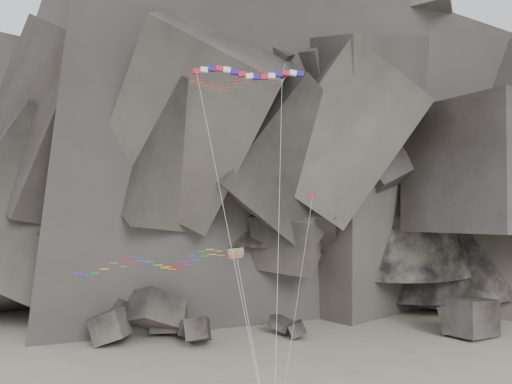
{
  "coord_description": "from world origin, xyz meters",
  "views": [
    {
      "loc": [
        -0.54,
        -43.96,
        20.28
      ],
      "look_at": [
        0.52,
        6.0,
        22.02
      ],
      "focal_mm": 35.0,
      "sensor_mm": 36.0,
      "label": 1
    }
  ],
  "objects_px": {
    "parafoil_kite": "(152,262)",
    "banner_kite": "(249,76)",
    "delta_kite": "(231,81)",
    "pennant_kite": "(304,253)"
  },
  "relations": [
    {
      "from": "parafoil_kite",
      "to": "banner_kite",
      "type": "bearing_deg",
      "value": -4.87
    },
    {
      "from": "banner_kite",
      "to": "parafoil_kite",
      "type": "xyz_separation_m",
      "value": [
        -8.53,
        0.13,
        -16.49
      ]
    },
    {
      "from": "delta_kite",
      "to": "banner_kite",
      "type": "distance_m",
      "value": 4.72
    },
    {
      "from": "banner_kite",
      "to": "parafoil_kite",
      "type": "bearing_deg",
      "value": 169.53
    },
    {
      "from": "pennant_kite",
      "to": "delta_kite",
      "type": "bearing_deg",
      "value": 126.38
    },
    {
      "from": "delta_kite",
      "to": "pennant_kite",
      "type": "relative_size",
      "value": 1.65
    },
    {
      "from": "parafoil_kite",
      "to": "pennant_kite",
      "type": "height_order",
      "value": "pennant_kite"
    },
    {
      "from": "pennant_kite",
      "to": "banner_kite",
      "type": "bearing_deg",
      "value": 147.9
    },
    {
      "from": "banner_kite",
      "to": "pennant_kite",
      "type": "bearing_deg",
      "value": -33.36
    },
    {
      "from": "delta_kite",
      "to": "parafoil_kite",
      "type": "distance_m",
      "value": 18.9
    }
  ]
}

